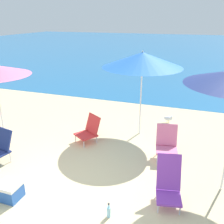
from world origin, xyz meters
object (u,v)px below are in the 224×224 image
(beach_chair_navy, at_px, (0,147))
(beach_chair_red, at_px, (89,129))
(beach_chair_purple, at_px, (169,183))
(seagull, at_px, (168,118))
(water_bottle, at_px, (109,212))
(cooler_box, at_px, (10,191))
(beach_umbrella_blue, at_px, (142,60))
(beach_chair_pink, at_px, (167,142))

(beach_chair_navy, height_order, beach_chair_red, beach_chair_navy)
(beach_chair_purple, xyz_separation_m, seagull, (-0.44, 3.52, -0.23))
(water_bottle, xyz_separation_m, cooler_box, (-1.82, -0.16, 0.05))
(seagull, bearing_deg, beach_chair_red, -132.84)
(beach_umbrella_blue, bearing_deg, beach_chair_purple, -66.15)
(water_bottle, relative_size, cooler_box, 0.67)
(beach_chair_navy, distance_m, beach_chair_red, 2.13)
(beach_chair_pink, relative_size, cooler_box, 1.93)
(beach_chair_purple, bearing_deg, beach_chair_navy, 167.45)
(beach_umbrella_blue, xyz_separation_m, beach_chair_pink, (0.87, -1.04, -1.65))
(beach_umbrella_blue, relative_size, beach_chair_purple, 2.77)
(beach_umbrella_blue, xyz_separation_m, cooler_box, (-1.57, -3.37, -1.89))
(beach_umbrella_blue, bearing_deg, seagull, 57.20)
(beach_umbrella_blue, distance_m, beach_chair_navy, 3.93)
(beach_chair_navy, height_order, water_bottle, beach_chair_navy)
(beach_chair_red, bearing_deg, seagull, 80.22)
(beach_chair_pink, xyz_separation_m, seagull, (-0.21, 2.07, -0.25))
(beach_chair_pink, bearing_deg, water_bottle, -116.84)
(seagull, bearing_deg, water_bottle, -95.55)
(beach_umbrella_blue, distance_m, seagull, 2.26)
(beach_chair_pink, bearing_deg, beach_chair_red, 164.68)
(water_bottle, bearing_deg, beach_chair_navy, 164.76)
(beach_chair_navy, height_order, cooler_box, beach_chair_navy)
(seagull, bearing_deg, beach_chair_pink, -84.34)
(seagull, bearing_deg, cooler_box, -116.95)
(beach_chair_red, xyz_separation_m, cooler_box, (-0.45, -2.48, -0.18))
(beach_chair_navy, bearing_deg, cooler_box, -31.12)
(beach_umbrella_blue, relative_size, beach_chair_red, 3.16)
(beach_chair_pink, height_order, beach_chair_red, beach_chair_pink)
(beach_chair_red, xyz_separation_m, water_bottle, (1.37, -2.32, -0.23))
(beach_chair_pink, relative_size, water_bottle, 2.89)
(beach_chair_pink, distance_m, beach_chair_red, 1.99)
(beach_chair_pink, distance_m, seagull, 2.10)
(beach_chair_purple, xyz_separation_m, beach_chair_red, (-2.22, 1.60, -0.03))
(beach_chair_navy, bearing_deg, beach_chair_purple, 10.54)
(beach_umbrella_blue, distance_m, cooler_box, 4.17)
(seagull, bearing_deg, beach_umbrella_blue, -122.80)
(beach_umbrella_blue, xyz_separation_m, water_bottle, (0.25, -3.21, -1.94))
(beach_umbrella_blue, xyz_separation_m, beach_chair_purple, (1.10, -2.49, -1.68))
(beach_chair_pink, xyz_separation_m, beach_chair_purple, (0.23, -1.45, -0.02))
(water_bottle, distance_m, seagull, 4.26)
(beach_chair_purple, bearing_deg, beach_chair_red, 132.53)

